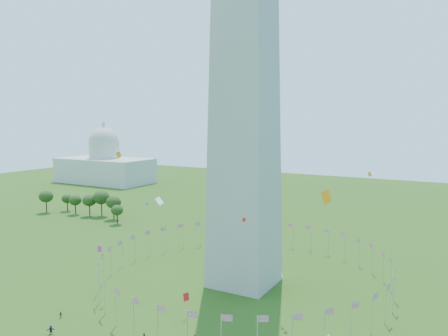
{
  "coord_description": "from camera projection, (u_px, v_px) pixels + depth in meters",
  "views": [
    {
      "loc": [
        53.37,
        -58.0,
        46.48
      ],
      "look_at": [
        1.75,
        35.0,
        34.67
      ],
      "focal_mm": 35.0,
      "sensor_mm": 36.0,
      "label": 1
    }
  ],
  "objects": [
    {
      "name": "kites_aloft",
      "position": [
        216.0,
        249.0,
        96.94
      ],
      "size": [
        118.2,
        67.53,
        34.9
      ],
      "color": "green",
      "rests_on": "ground"
    },
    {
      "name": "capitol_building",
      "position": [
        104.0,
        152.0,
        321.98
      ],
      "size": [
        70.0,
        35.0,
        46.0
      ],
      "primitive_type": null,
      "color": "beige",
      "rests_on": "ground"
    },
    {
      "name": "tree_line_west",
      "position": [
        87.0,
        205.0,
        210.8
      ],
      "size": [
        54.66,
        15.48,
        12.35
      ],
      "color": "#31511B",
      "rests_on": "ground"
    },
    {
      "name": "flag_ring",
      "position": [
        244.0,
        268.0,
        124.23
      ],
      "size": [
        80.24,
        80.24,
        9.0
      ],
      "color": "silver",
      "rests_on": "ground"
    }
  ]
}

